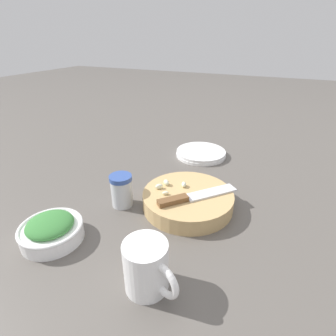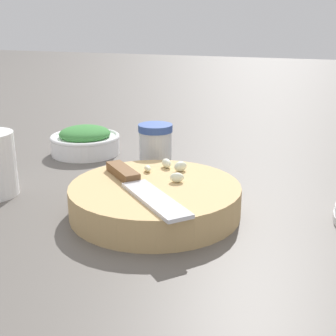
{
  "view_description": "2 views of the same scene",
  "coord_description": "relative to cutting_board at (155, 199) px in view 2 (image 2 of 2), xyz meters",
  "views": [
    {
      "loc": [
        -0.55,
        -0.27,
        0.4
      ],
      "look_at": [
        0.02,
        -0.01,
        0.08
      ],
      "focal_mm": 28.0,
      "sensor_mm": 36.0,
      "label": 1
    },
    {
      "loc": [
        0.21,
        -0.63,
        0.26
      ],
      "look_at": [
        -0.02,
        -0.03,
        0.05
      ],
      "focal_mm": 50.0,
      "sensor_mm": 36.0,
      "label": 2
    }
  ],
  "objects": [
    {
      "name": "ground_plane",
      "position": [
        0.01,
        0.08,
        -0.02
      ],
      "size": [
        5.0,
        5.0,
        0.0
      ],
      "primitive_type": "plane",
      "color": "#56514C"
    },
    {
      "name": "cutting_board",
      "position": [
        0.0,
        0.0,
        0.0
      ],
      "size": [
        0.23,
        0.23,
        0.04
      ],
      "color": "tan",
      "rests_on": "ground_plane"
    },
    {
      "name": "chef_knife",
      "position": [
        -0.02,
        -0.02,
        0.03
      ],
      "size": [
        0.17,
        0.16,
        0.01
      ],
      "rotation": [
        0.0,
        0.0,
        3.97
      ],
      "color": "brown",
      "rests_on": "cutting_board"
    },
    {
      "name": "spice_jar",
      "position": [
        -0.06,
        0.16,
        0.02
      ],
      "size": [
        0.06,
        0.06,
        0.09
      ],
      "color": "silver",
      "rests_on": "ground_plane"
    },
    {
      "name": "garlic_cloves",
      "position": [
        0.0,
        0.06,
        0.03
      ],
      "size": [
        0.07,
        0.08,
        0.01
      ],
      "color": "#E8ECCF",
      "rests_on": "cutting_board"
    },
    {
      "name": "herb_bowl",
      "position": [
        -0.24,
        0.23,
        0.01
      ],
      "size": [
        0.14,
        0.14,
        0.05
      ],
      "color": "white",
      "rests_on": "ground_plane"
    }
  ]
}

